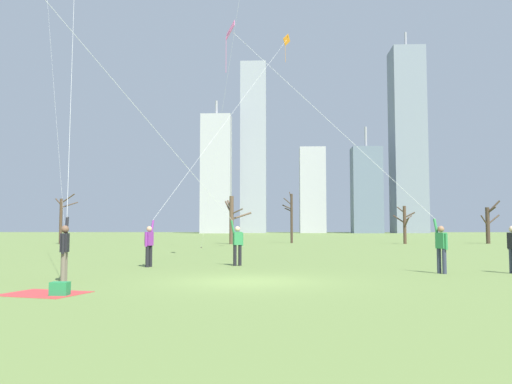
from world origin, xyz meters
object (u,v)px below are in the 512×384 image
kite_flyer_foreground_right_pink (385,189)px  distant_kite_drifting_left_green (48,8)px  bare_tree_rightmost (232,218)px  bare_tree_far_right_edge (405,223)px  kite_flyer_foreground_left_blue (168,159)px  bare_tree_leftmost (291,217)px  kite_flyer_midfield_right_yellow (67,189)px  bare_tree_left_of_center (62,218)px  bare_tree_center (489,223)px  picnic_spot (53,291)px  kite_flyer_midfield_left_orange (176,204)px

kite_flyer_foreground_right_pink → distant_kite_drifting_left_green: bearing=140.3°
bare_tree_rightmost → bare_tree_far_right_edge: 17.17m
kite_flyer_foreground_left_blue → bare_tree_leftmost: size_ratio=3.36×
kite_flyer_foreground_left_blue → kite_flyer_midfield_right_yellow: bearing=-121.0°
bare_tree_rightmost → kite_flyer_foreground_right_pink: bearing=-74.9°
bare_tree_left_of_center → bare_tree_far_right_edge: bearing=2.6°
bare_tree_far_right_edge → kite_flyer_midfield_right_yellow: bearing=-118.1°
distant_kite_drifting_left_green → bare_tree_left_of_center: 21.16m
bare_tree_center → bare_tree_left_of_center: bearing=-176.3°
kite_flyer_midfield_right_yellow → bare_tree_rightmost: (2.19, 34.79, -0.22)m
kite_flyer_foreground_left_blue → bare_tree_leftmost: kite_flyer_foreground_left_blue is taller
bare_tree_far_right_edge → kite_flyer_foreground_left_blue: bearing=-117.7°
kite_flyer_foreground_left_blue → bare_tree_left_of_center: 35.17m
kite_flyer_midfield_right_yellow → distant_kite_drifting_left_green: 27.78m
kite_flyer_foreground_right_pink → bare_tree_leftmost: 35.40m
picnic_spot → bare_tree_rightmost: bearing=88.9°
kite_flyer_midfield_left_orange → bare_tree_left_of_center: bearing=121.1°
kite_flyer_midfield_right_yellow → bare_tree_far_right_edge: bearing=61.9°
kite_flyer_midfield_left_orange → bare_tree_rightmost: kite_flyer_midfield_left_orange is taller
bare_tree_rightmost → bare_tree_leftmost: bearing=33.2°
bare_tree_leftmost → bare_tree_far_right_edge: (11.20, -2.52, -0.72)m
bare_tree_leftmost → kite_flyer_midfield_right_yellow: bearing=-101.8°
bare_tree_far_right_edge → bare_tree_rightmost: bearing=-175.5°
kite_flyer_foreground_right_pink → bare_tree_rightmost: size_ratio=2.55×
kite_flyer_foreground_right_pink → kite_flyer_midfield_right_yellow: 11.17m
bare_tree_rightmost → distant_kite_drifting_left_green: bearing=-132.0°
kite_flyer_midfield_right_yellow → bare_tree_leftmost: bearing=78.2°
kite_flyer_midfield_left_orange → bare_tree_far_right_edge: size_ratio=4.39×
kite_flyer_foreground_right_pink → picnic_spot: kite_flyer_foreground_right_pink is taller
kite_flyer_midfield_left_orange → distant_kite_drifting_left_green: size_ratio=0.76×
kite_flyer_midfield_left_orange → bare_tree_far_right_edge: 34.31m
kite_flyer_foreground_left_blue → bare_tree_center: (25.66, 33.45, -2.16)m
distant_kite_drifting_left_green → bare_tree_far_right_edge: 37.01m
bare_tree_rightmost → bare_tree_center: bearing=5.7°
distant_kite_drifting_left_green → bare_tree_left_of_center: distant_kite_drifting_left_green is taller
bare_tree_center → bare_tree_rightmost: size_ratio=0.93×
distant_kite_drifting_left_green → picnic_spot: distant_kite_drifting_left_green is taller
kite_flyer_foreground_right_pink → bare_tree_left_of_center: bearing=129.1°
bare_tree_leftmost → kite_flyer_midfield_left_orange: bearing=-100.3°
kite_flyer_midfield_left_orange → kite_flyer_foreground_right_pink: bearing=-19.8°
bare_tree_leftmost → bare_tree_center: 19.97m
bare_tree_far_right_edge → bare_tree_left_of_center: (-34.07, -1.53, 0.45)m
bare_tree_left_of_center → kite_flyer_midfield_left_orange: bearing=-58.9°
kite_flyer_foreground_left_blue → picnic_spot: size_ratio=8.74×
bare_tree_center → bare_tree_left_of_center: 42.89m
kite_flyer_midfield_left_orange → bare_tree_leftmost: 32.80m
bare_tree_leftmost → distant_kite_drifting_left_green: bearing=-136.0°
kite_flyer_midfield_left_orange → picnic_spot: bearing=-94.2°
kite_flyer_midfield_left_orange → kite_flyer_midfield_right_yellow: 6.76m
kite_flyer_foreground_left_blue → kite_flyer_foreground_right_pink: (8.29, -0.59, -1.25)m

